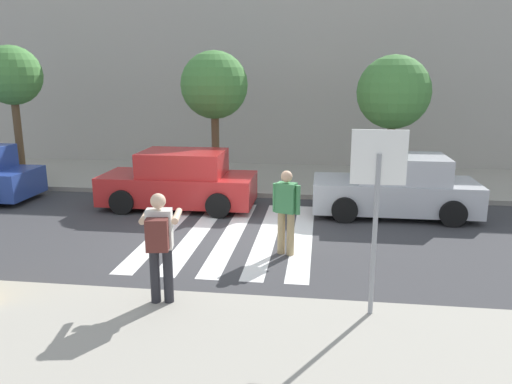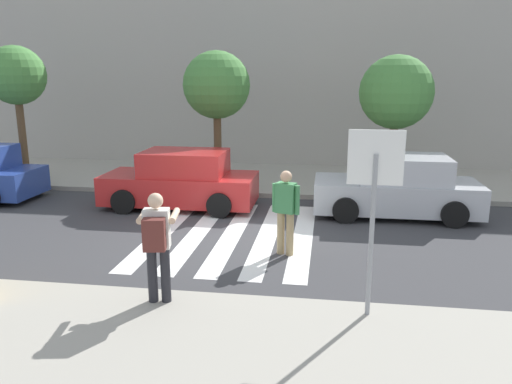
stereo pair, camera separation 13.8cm
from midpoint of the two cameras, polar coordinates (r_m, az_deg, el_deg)
The scene contains 16 objects.
ground_plane at distance 11.24m, azimuth -2.54°, elevation -5.12°, with size 120.00×120.00×0.00m, color #38383A.
sidewalk_far at distance 16.95m, azimuth 1.25°, elevation 1.56°, with size 60.00×4.80×0.14m, color #9E998C.
building_facade_far at distance 20.95m, azimuth 2.83°, elevation 13.77°, with size 56.00×4.00×7.35m, color #ADA89E.
crosswalk_stripe_0 at distance 11.82m, azimuth -10.02°, elevation -4.36°, with size 0.44×5.20×0.01m, color silver.
crosswalk_stripe_1 at distance 11.60m, azimuth -6.25°, elevation -4.58°, with size 0.44×5.20×0.01m, color silver.
crosswalk_stripe_2 at distance 11.43m, azimuth -2.35°, elevation -4.78°, with size 0.44×5.20×0.01m, color silver.
crosswalk_stripe_3 at distance 11.31m, azimuth 1.65°, elevation -4.97°, with size 0.44×5.20×0.01m, color silver.
crosswalk_stripe_4 at distance 11.25m, azimuth 5.72°, elevation -5.13°, with size 0.44×5.20×0.01m, color silver.
stop_sign at distance 7.08m, azimuth 13.93°, elevation 1.03°, with size 0.76×0.08×2.70m.
photographer_with_backpack at distance 7.63m, azimuth -10.75°, elevation -5.27°, with size 0.67×0.90×1.72m.
pedestrian_crossing at distance 9.91m, azimuth 3.81°, elevation -1.82°, with size 0.56×0.34×1.72m.
parked_car_red at distance 13.63m, azimuth -8.24°, elevation 1.26°, with size 4.10×1.92×1.55m.
parked_car_silver at distance 13.21m, azimuth 16.16°, elevation 0.46°, with size 4.10×1.92×1.55m.
street_tree_west at distance 17.92m, azimuth -25.55°, elevation 11.80°, with size 1.86×1.86×4.28m.
street_tree_center at distance 15.56m, azimuth -4.26°, elevation 12.00°, with size 2.05×2.05×4.10m.
street_tree_east at distance 15.47m, azimuth 15.98°, elevation 10.83°, with size 2.16×2.16×3.96m.
Camera 2 is at (2.09, -10.44, 3.60)m, focal length 35.00 mm.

